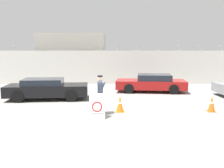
# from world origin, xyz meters

# --- Properties ---
(ground_plane) EXTENTS (90.00, 90.00, 0.00)m
(ground_plane) POSITION_xyz_m (0.00, 0.00, 0.00)
(ground_plane) COLOR gray
(perimeter_wall) EXTENTS (36.00, 0.30, 3.30)m
(perimeter_wall) POSITION_xyz_m (-0.00, 11.15, 1.43)
(perimeter_wall) COLOR silver
(perimeter_wall) RESTS_ON ground_plane
(building_block) EXTENTS (6.34, 6.74, 4.46)m
(building_block) POSITION_xyz_m (-4.34, 16.21, 2.23)
(building_block) COLOR #B2ADA3
(building_block) RESTS_ON ground_plane
(barricade_sign) EXTENTS (0.72, 0.84, 1.06)m
(barricade_sign) POSITION_xyz_m (-0.97, 0.37, 0.52)
(barricade_sign) COLOR white
(barricade_sign) RESTS_ON ground_plane
(security_guard) EXTENTS (0.38, 0.65, 1.77)m
(security_guard) POSITION_xyz_m (-0.87, 0.96, 0.99)
(security_guard) COLOR black
(security_guard) RESTS_ON ground_plane
(traffic_cone_near) EXTENTS (0.38, 0.38, 0.75)m
(traffic_cone_near) POSITION_xyz_m (4.40, 1.44, 0.37)
(traffic_cone_near) COLOR orange
(traffic_cone_near) RESTS_ON ground_plane
(traffic_cone_far) EXTENTS (0.40, 0.40, 0.77)m
(traffic_cone_far) POSITION_xyz_m (0.04, 1.36, 0.38)
(traffic_cone_far) COLOR orange
(traffic_cone_far) RESTS_ON ground_plane
(parked_car_front_coupe) EXTENTS (4.89, 2.30, 1.23)m
(parked_car_front_coupe) POSITION_xyz_m (-4.24, 4.39, 0.64)
(parked_car_front_coupe) COLOR black
(parked_car_front_coupe) RESTS_ON ground_plane
(parked_car_rear_sedan) EXTENTS (4.93, 2.35, 1.23)m
(parked_car_rear_sedan) POSITION_xyz_m (2.37, 7.10, 0.63)
(parked_car_rear_sedan) COLOR black
(parked_car_rear_sedan) RESTS_ON ground_plane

